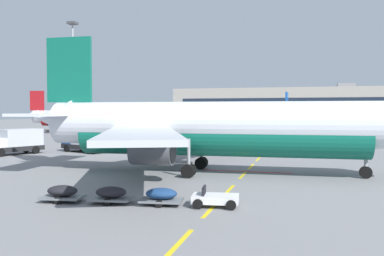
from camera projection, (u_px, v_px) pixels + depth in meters
apron_paint_markings at (264, 153)px, 52.79m from camera, size 8.00×97.92×0.01m
airliner_foreground at (212, 128)px, 35.57m from camera, size 34.76×34.60×12.20m
airliner_far_center at (281, 120)px, 97.85m from camera, size 29.32×29.58×10.37m
airliner_far_right at (80, 118)px, 113.35m from camera, size 31.14×30.48×10.97m
catering_truck at (86, 140)px, 53.90m from camera, size 7.38×4.92×3.14m
fuel_service_truck at (16, 141)px, 51.25m from camera, size 4.99×7.38×3.14m
baggage_train at (136, 195)px, 23.87m from camera, size 11.69×2.90×1.14m
apron_light_mast_near at (73, 65)px, 86.62m from camera, size 1.80×1.80×23.99m
terminal_satellite at (305, 107)px, 152.67m from camera, size 95.19×21.72×15.31m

